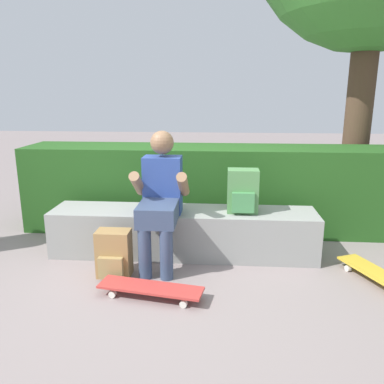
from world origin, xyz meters
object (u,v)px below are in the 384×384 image
at_px(person_skater, 161,195).
at_px(skateboard_near_person, 150,288).
at_px(skateboard_beside_bench, 380,276).
at_px(backpack_on_bench, 243,192).
at_px(bench_main, 183,232).
at_px(backpack_on_ground, 114,254).

xyz_separation_m(person_skater, skateboard_near_person, (0.01, -0.63, -0.56)).
bearing_deg(skateboard_beside_bench, backpack_on_bench, 155.67).
bearing_deg(skateboard_near_person, bench_main, 78.92).
height_order(skateboard_beside_bench, backpack_on_bench, backpack_on_bench).
relative_size(backpack_on_bench, backpack_on_ground, 1.00).
height_order(person_skater, skateboard_near_person, person_skater).
height_order(person_skater, backpack_on_ground, person_skater).
relative_size(skateboard_near_person, backpack_on_bench, 2.06).
bearing_deg(skateboard_near_person, backpack_on_ground, 137.94).
height_order(skateboard_beside_bench, backpack_on_ground, backpack_on_ground).
xyz_separation_m(bench_main, backpack_on_bench, (0.55, -0.01, 0.41)).
bearing_deg(skateboard_beside_bench, backpack_on_ground, -179.75).
relative_size(person_skater, skateboard_near_person, 1.44).
relative_size(skateboard_near_person, backpack_on_ground, 2.06).
xyz_separation_m(skateboard_near_person, backpack_on_ground, (-0.37, 0.33, 0.12)).
distance_m(person_skater, backpack_on_bench, 0.76).
bearing_deg(bench_main, skateboard_beside_bench, -17.04).
height_order(bench_main, backpack_on_bench, backpack_on_bench).
height_order(bench_main, skateboard_beside_bench, bench_main).
bearing_deg(skateboard_beside_bench, person_skater, 171.00).
relative_size(skateboard_beside_bench, backpack_on_ground, 2.03).
height_order(backpack_on_bench, backpack_on_ground, backpack_on_bench).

